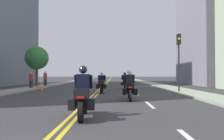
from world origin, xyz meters
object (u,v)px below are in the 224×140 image
Objects in this scene: traffic_cone_0 at (42,87)px; pedestrian_0 at (31,80)px; motorcycle_0 at (83,97)px; street_tree_1 at (37,58)px; pedestrian_1 at (45,79)px; motorcycle_1 at (130,88)px; motorcycle_2 at (102,84)px; motorcycle_3 at (125,82)px; traffic_light_near at (179,52)px.

traffic_cone_0 is 0.43× the size of pedestrian_0.
traffic_cone_0 is (-5.14, 12.41, -0.30)m from motorcycle_0.
pedestrian_0 is 3.68m from street_tree_1.
pedestrian_1 is (-7.16, 20.30, 0.27)m from motorcycle_0.
pedestrian_0 is at bearing 132.70° from motorcycle_1.
pedestrian_0 is at bearing 146.11° from motorcycle_2.
motorcycle_2 is 1.25× the size of pedestrian_1.
motorcycle_3 is 8.98m from pedestrian_0.
traffic_light_near is (5.83, 0.19, 2.43)m from motorcycle_2.
street_tree_1 is (-13.27, 7.51, 0.08)m from traffic_light_near.
traffic_light_near is 2.71× the size of pedestrian_0.
traffic_light_near is (5.87, 10.44, 2.44)m from motorcycle_0.
street_tree_1 reaches higher than motorcycle_3.
traffic_light_near is (3.89, -4.80, 2.42)m from motorcycle_3.
motorcycle_2 is 0.50× the size of traffic_light_near.
motorcycle_3 is 3.16× the size of traffic_cone_0.
motorcycle_2 is at bearing -45.94° from street_tree_1.
street_tree_1 is at bearing 150.52° from traffic_light_near.
motorcycle_0 is 12.22m from traffic_light_near.
pedestrian_1 is 3.27m from street_tree_1.
pedestrian_1 is at bearing 152.34° from motorcycle_3.
pedestrian_1 is (-7.20, 10.05, 0.26)m from motorcycle_2.
pedestrian_0 is (-8.79, 9.92, 0.19)m from motorcycle_1.
motorcycle_0 is 10.25m from motorcycle_2.
traffic_cone_0 is 6.62m from street_tree_1.
traffic_light_near is 16.48m from pedestrian_1.
traffic_light_near reaches higher than traffic_cone_0.
traffic_cone_0 is at bearing 169.88° from traffic_light_near.
street_tree_1 is (-9.39, 2.71, 2.50)m from motorcycle_3.
motorcycle_0 is 1.23× the size of pedestrian_1.
pedestrian_0 is 0.37× the size of street_tree_1.
traffic_light_near reaches higher than motorcycle_0.
pedestrian_0 is (-8.98, -0.13, 0.18)m from motorcycle_3.
pedestrian_1 reaches higher than traffic_cone_0.
pedestrian_1 is at bearing 106.61° from motorcycle_0.
pedestrian_0 is (-7.04, 4.86, 0.19)m from motorcycle_2.
motorcycle_0 reaches higher than traffic_cone_0.
traffic_cone_0 is at bearing 148.34° from pedestrian_0.
motorcycle_3 is 1.26× the size of pedestrian_1.
pedestrian_0 reaches higher than motorcycle_3.
motorcycle_2 is 5.36m from motorcycle_3.
motorcycle_0 is at bearing 75.97° from pedestrian_1.
motorcycle_1 is 5.36m from motorcycle_2.
motorcycle_1 is at bearing 155.35° from pedestrian_0.
motorcycle_3 is 10.46m from pedestrian_1.
motorcycle_1 is at bearing 68.10° from motorcycle_0.
motorcycle_1 is 3.16× the size of traffic_cone_0.
motorcycle_1 is 0.50× the size of traffic_light_near.
motorcycle_0 is at bearing 138.66° from pedestrian_0.
motorcycle_1 is at bearing -54.20° from street_tree_1.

